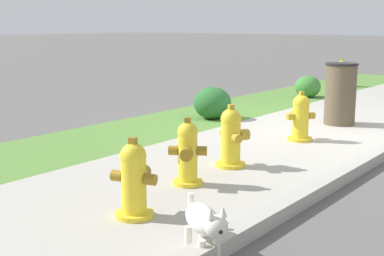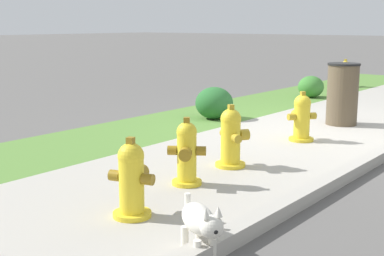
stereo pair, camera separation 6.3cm
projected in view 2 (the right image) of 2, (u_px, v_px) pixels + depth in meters
ground_plane at (317, 131)px, 7.73m from camera, size 120.00×120.00×0.00m
sidewalk_pavement at (317, 130)px, 7.73m from camera, size 18.00×2.45×0.01m
grass_verge at (204, 116)px, 8.97m from camera, size 18.00×1.64×0.01m
fire_hydrant_mid_block at (345, 74)px, 13.03m from camera, size 0.38×0.35×0.67m
fire_hydrant_across_street at (187, 154)px, 5.07m from camera, size 0.34×0.35×0.66m
fire_hydrant_far_end at (132, 180)px, 4.23m from camera, size 0.36×0.39×0.66m
fire_hydrant_by_grass_verge at (302, 118)px, 6.99m from camera, size 0.37×0.36×0.66m
fire_hydrant_near_corner at (231, 138)px, 5.72m from camera, size 0.37×0.38×0.69m
small_white_dog at (201, 222)px, 3.50m from camera, size 0.39×0.50×0.42m
trash_bin at (342, 94)px, 8.08m from camera, size 0.49×0.49×0.94m
shrub_bush_far_verge at (311, 87)px, 11.14m from camera, size 0.53×0.53×0.45m
shrub_bush_near_lamp at (214, 103)px, 8.65m from camera, size 0.61×0.61×0.52m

